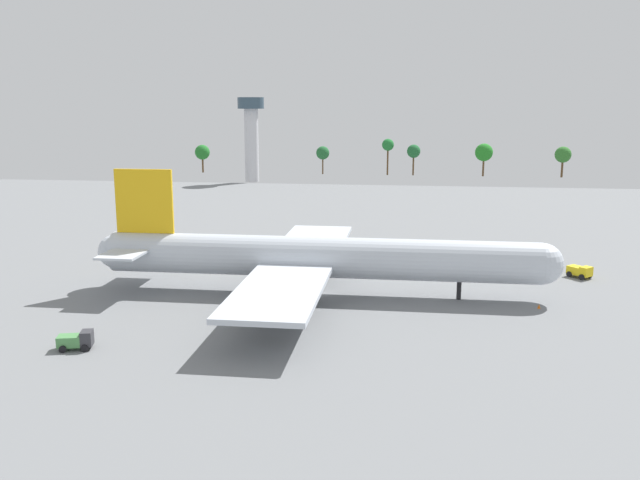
{
  "coord_description": "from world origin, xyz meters",
  "views": [
    {
      "loc": [
        13.13,
        -99.69,
        28.98
      ],
      "look_at": [
        0.0,
        0.0,
        8.55
      ],
      "focal_mm": 37.86,
      "sensor_mm": 36.0,
      "label": 1
    }
  ],
  "objects_px": {
    "catering_truck": "(76,340)",
    "baggage_tug": "(580,271)",
    "safety_cone_nose": "(539,306)",
    "cargo_airplane": "(317,258)",
    "control_tower": "(251,131)"
  },
  "relations": [
    {
      "from": "cargo_airplane",
      "to": "control_tower",
      "type": "height_order",
      "value": "control_tower"
    },
    {
      "from": "baggage_tug",
      "to": "safety_cone_nose",
      "type": "relative_size",
      "value": 6.45
    },
    {
      "from": "baggage_tug",
      "to": "safety_cone_nose",
      "type": "distance_m",
      "value": 21.5
    },
    {
      "from": "baggage_tug",
      "to": "control_tower",
      "type": "xyz_separation_m",
      "value": [
        -87.51,
        132.21,
        17.87
      ]
    },
    {
      "from": "catering_truck",
      "to": "baggage_tug",
      "type": "relative_size",
      "value": 1.04
    },
    {
      "from": "cargo_airplane",
      "to": "safety_cone_nose",
      "type": "bearing_deg",
      "value": -5.74
    },
    {
      "from": "catering_truck",
      "to": "baggage_tug",
      "type": "xyz_separation_m",
      "value": [
        68.15,
        43.13,
        0.02
      ]
    },
    {
      "from": "catering_truck",
      "to": "control_tower",
      "type": "relative_size",
      "value": 0.14
    },
    {
      "from": "catering_truck",
      "to": "safety_cone_nose",
      "type": "xyz_separation_m",
      "value": [
        58.1,
        24.14,
        -0.8
      ]
    },
    {
      "from": "cargo_airplane",
      "to": "control_tower",
      "type": "distance_m",
      "value": 155.11
    },
    {
      "from": "safety_cone_nose",
      "to": "catering_truck",
      "type": "bearing_deg",
      "value": -157.43
    },
    {
      "from": "catering_truck",
      "to": "safety_cone_nose",
      "type": "height_order",
      "value": "catering_truck"
    },
    {
      "from": "safety_cone_nose",
      "to": "control_tower",
      "type": "bearing_deg",
      "value": 117.12
    },
    {
      "from": "baggage_tug",
      "to": "control_tower",
      "type": "height_order",
      "value": "control_tower"
    },
    {
      "from": "cargo_airplane",
      "to": "catering_truck",
      "type": "xyz_separation_m",
      "value": [
        -25.43,
        -27.43,
        -4.63
      ]
    }
  ]
}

